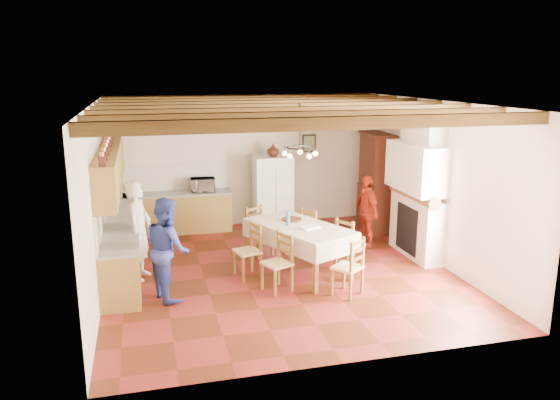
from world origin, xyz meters
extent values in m
cube|color=#4E1C0D|center=(0.00, 0.00, -0.01)|extent=(6.00, 6.50, 0.02)
cube|color=white|center=(0.00, 0.00, 3.01)|extent=(6.00, 6.50, 0.02)
cube|color=beige|center=(0.00, 3.26, 1.50)|extent=(6.00, 0.02, 3.00)
cube|color=beige|center=(0.00, -3.26, 1.50)|extent=(6.00, 0.02, 3.00)
cube|color=beige|center=(-3.01, 0.00, 1.50)|extent=(0.02, 6.50, 3.00)
cube|color=beige|center=(3.01, 0.00, 1.50)|extent=(0.02, 6.50, 3.00)
cube|color=olive|center=(-2.70, 1.05, 0.43)|extent=(0.60, 4.30, 0.86)
cube|color=olive|center=(-1.55, 2.95, 0.43)|extent=(2.30, 0.60, 0.86)
cube|color=gray|center=(-2.70, 1.05, 0.88)|extent=(0.62, 4.30, 0.04)
cube|color=gray|center=(-1.55, 2.95, 0.88)|extent=(2.34, 0.62, 0.04)
cube|color=beige|center=(-2.98, 1.05, 1.20)|extent=(0.03, 4.30, 0.60)
cube|color=beige|center=(-1.55, 3.23, 1.20)|extent=(2.30, 0.03, 0.60)
cube|color=olive|center=(-2.83, 1.05, 1.85)|extent=(0.35, 4.20, 0.70)
cube|color=black|center=(1.55, 3.23, 1.85)|extent=(0.34, 0.03, 0.42)
cube|color=white|center=(0.55, 2.74, 0.83)|extent=(0.86, 0.71, 1.66)
cube|color=beige|center=(0.35, -0.09, 0.85)|extent=(1.76, 2.24, 0.05)
cube|color=brown|center=(0.34, -1.07, 0.41)|extent=(0.09, 0.09, 0.82)
cube|color=brown|center=(1.09, -0.73, 0.41)|extent=(0.09, 0.09, 0.82)
cube|color=brown|center=(-0.40, 0.55, 0.41)|extent=(0.09, 0.09, 0.82)
cube|color=brown|center=(0.35, 0.89, 0.41)|extent=(0.09, 0.09, 0.82)
torus|color=black|center=(0.35, -0.09, 2.25)|extent=(0.47, 0.47, 0.03)
imported|color=silver|center=(-2.39, 0.31, 0.86)|extent=(0.60, 0.73, 1.73)
imported|color=#2D3C8E|center=(-1.96, -0.65, 0.82)|extent=(0.82, 0.93, 1.63)
imported|color=#9E2613|center=(2.07, 0.96, 0.75)|extent=(0.41, 0.89, 1.49)
imported|color=silver|center=(-0.99, 2.95, 1.05)|extent=(0.55, 0.40, 0.29)
imported|color=#3B1A11|center=(0.56, 2.74, 1.80)|extent=(0.29, 0.29, 0.27)
camera|label=1|loc=(-2.26, -8.95, 3.55)|focal=35.00mm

